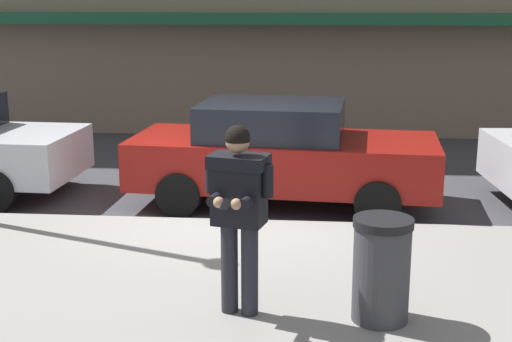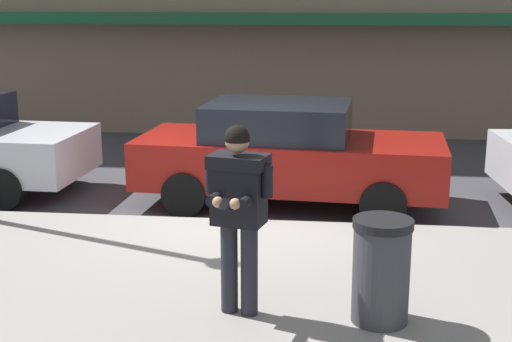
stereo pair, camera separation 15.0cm
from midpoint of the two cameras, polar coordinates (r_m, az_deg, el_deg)
The scene contains 6 objects.
ground_plane at distance 9.86m, azimuth -1.64°, elevation -4.25°, with size 80.00×80.00×0.00m, color #3D3D42.
sidewalk at distance 7.10m, azimuth 3.34°, elevation -11.06°, with size 32.00×5.30×0.14m, color gray.
curb_paint_line at distance 9.83m, azimuth 4.21°, elevation -4.33°, with size 28.00×0.12×0.01m, color silver.
parked_sedan_mid at distance 10.62m, azimuth 2.95°, elevation 1.46°, with size 4.63×2.19×1.54m.
man_texting_on_phone at distance 6.48m, azimuth -0.76°, elevation -2.33°, with size 0.64×0.63×1.81m.
trash_bin at distance 6.63m, azimuth 10.63°, elevation -7.82°, with size 0.55×0.55×0.98m.
Camera 2 is at (1.37, -9.28, 3.04)m, focal length 50.00 mm.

